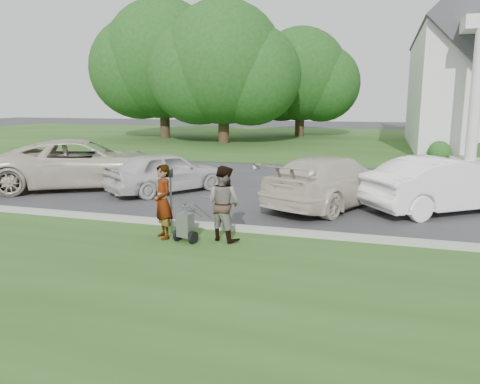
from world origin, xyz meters
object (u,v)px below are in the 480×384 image
at_px(tree_back, 301,79).
at_px(car_a, 83,163).
at_px(person_right, 224,204).
at_px(car_c, 332,181).
at_px(tree_far, 163,65).
at_px(person_left, 163,202).
at_px(tree_left, 223,69).
at_px(striping_cart, 186,226).
at_px(car_b, 166,172).
at_px(car_d, 445,185).
at_px(parking_meter_near, 171,192).

height_order(tree_back, car_a, tree_back).
distance_m(person_right, car_c, 4.49).
xyz_separation_m(tree_far, person_left, (12.33, -25.44, -4.89)).
xyz_separation_m(tree_left, tree_far, (-6.00, 3.00, 0.58)).
bearing_deg(striping_cart, car_b, 133.34).
height_order(tree_back, car_c, tree_back).
relative_size(striping_cart, person_left, 0.61).
bearing_deg(person_right, tree_back, -62.97).
bearing_deg(person_right, person_left, 31.10).
bearing_deg(car_a, striping_cart, -159.58).
height_order(tree_left, tree_far, tree_far).
xyz_separation_m(tree_left, person_left, (6.33, -22.44, -4.30)).
bearing_deg(tree_left, car_b, -76.98).
xyz_separation_m(car_b, car_c, (5.39, -0.47, 0.04)).
height_order(person_right, car_c, person_right).
relative_size(tree_back, car_c, 1.94).
bearing_deg(tree_far, car_b, -63.96).
height_order(tree_left, car_a, tree_left).
bearing_deg(car_a, tree_back, -36.84).
relative_size(striping_cart, car_b, 0.25).
bearing_deg(striping_cart, car_d, 53.40).
height_order(person_left, car_b, person_left).
bearing_deg(tree_far, tree_left, -26.56).
height_order(person_left, parking_meter_near, person_left).
height_order(tree_far, person_right, tree_far).
xyz_separation_m(car_b, car_d, (8.39, -0.33, 0.07)).
xyz_separation_m(tree_back, person_right, (3.63, -30.19, -3.92)).
height_order(striping_cart, parking_meter_near, parking_meter_near).
relative_size(parking_meter_near, car_a, 0.25).
bearing_deg(tree_far, parking_meter_near, -63.78).
height_order(tree_back, striping_cart, tree_back).
relative_size(person_left, car_b, 0.41).
bearing_deg(parking_meter_near, tree_left, 105.99).
distance_m(tree_back, striping_cart, 31.02).
distance_m(tree_back, car_a, 26.11).
relative_size(striping_cart, car_a, 0.17).
xyz_separation_m(striping_cart, car_d, (5.55, 4.63, 0.37)).
bearing_deg(car_b, striping_cart, 153.84).
bearing_deg(parking_meter_near, tree_far, 116.22).
relative_size(tree_left, car_c, 2.14).
bearing_deg(car_c, car_a, 21.65).
distance_m(person_left, parking_meter_near, 0.51).
bearing_deg(person_left, car_b, 157.64).
bearing_deg(parking_meter_near, person_right, -10.22).
height_order(tree_far, tree_back, tree_far).
relative_size(car_b, car_d, 0.88).
bearing_deg(striping_cart, tree_far, 130.35).
xyz_separation_m(tree_back, car_d, (8.46, -25.95, -3.98)).
bearing_deg(car_b, tree_back, -55.77).
bearing_deg(tree_left, car_a, -86.99).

